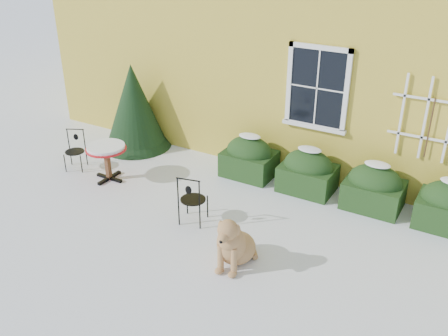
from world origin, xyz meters
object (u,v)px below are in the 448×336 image
Objects in this scene: evergreen_shrub at (135,114)px; patio_chair_near at (192,199)px; bistro_table at (106,151)px; dog at (233,244)px; patio_chair_far at (75,150)px.

patio_chair_near is at bearing -35.27° from evergreen_shrub.
patio_chair_near is (2.40, -0.49, -0.17)m from bistro_table.
evergreen_shrub reaches higher than dog.
evergreen_shrub is 1.85× the size of dog.
patio_chair_near is at bearing 143.46° from dog.
evergreen_shrub is at bearing 50.42° from patio_chair_far.
patio_chair_far is at bearing -21.75° from patio_chair_near.
evergreen_shrub is 1.65m from patio_chair_far.
dog is at bearing 137.59° from patio_chair_near.
patio_chair_near is 3.42m from patio_chair_far.
evergreen_shrub reaches higher than bistro_table.
dog is (3.62, -1.19, -0.26)m from bistro_table.
dog is at bearing -41.53° from patio_chair_far.
dog is (4.22, -2.82, -0.41)m from evergreen_shrub.
patio_chair_near reaches higher than patio_chair_far.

